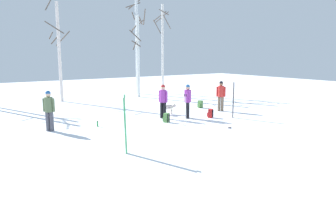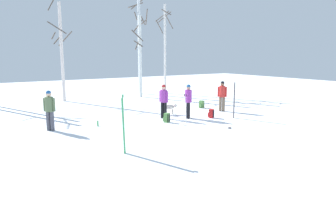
{
  "view_description": "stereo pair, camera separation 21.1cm",
  "coord_description": "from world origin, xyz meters",
  "px_view_note": "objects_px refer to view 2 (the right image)",
  "views": [
    {
      "loc": [
        -7.52,
        -9.18,
        3.17
      ],
      "look_at": [
        -0.17,
        1.77,
        1.0
      ],
      "focal_mm": 32.63,
      "sensor_mm": 36.0,
      "label": 1
    },
    {
      "loc": [
        -7.34,
        -9.3,
        3.17
      ],
      "look_at": [
        -0.17,
        1.77,
        1.0
      ],
      "focal_mm": 32.63,
      "sensor_mm": 36.0,
      "label": 2
    }
  ],
  "objects_px": {
    "birch_tree_3": "(140,54)",
    "birch_tree_5": "(165,47)",
    "person_3": "(49,108)",
    "backpack_2": "(211,114)",
    "ski_pair_planted_0": "(234,100)",
    "ski_poles_0": "(185,110)",
    "backpack_1": "(167,118)",
    "person_0": "(164,99)",
    "backpack_0": "(202,104)",
    "birch_tree_4": "(139,42)",
    "ski_pair_planted_1": "(123,125)",
    "person_2": "(222,94)",
    "ski_pair_lying_0": "(229,128)",
    "dog": "(170,107)",
    "person_1": "(188,99)",
    "birch_tree_2": "(61,50)",
    "water_bottle_0": "(98,124)"
  },
  "relations": [
    {
      "from": "birch_tree_3",
      "to": "birch_tree_5",
      "type": "relative_size",
      "value": 0.89
    },
    {
      "from": "person_3",
      "to": "backpack_2",
      "type": "height_order",
      "value": "person_3"
    },
    {
      "from": "person_3",
      "to": "ski_pair_planted_0",
      "type": "xyz_separation_m",
      "value": [
        8.39,
        -2.34,
        -0.08
      ]
    },
    {
      "from": "ski_poles_0",
      "to": "backpack_1",
      "type": "relative_size",
      "value": 3.35
    },
    {
      "from": "birch_tree_3",
      "to": "backpack_2",
      "type": "bearing_deg",
      "value": -94.41
    },
    {
      "from": "person_0",
      "to": "backpack_1",
      "type": "height_order",
      "value": "person_0"
    },
    {
      "from": "backpack_0",
      "to": "birch_tree_4",
      "type": "distance_m",
      "value": 9.14
    },
    {
      "from": "ski_poles_0",
      "to": "birch_tree_4",
      "type": "xyz_separation_m",
      "value": [
        3.91,
        11.71,
        3.4
      ]
    },
    {
      "from": "ski_pair_planted_1",
      "to": "ski_poles_0",
      "type": "bearing_deg",
      "value": 26.7
    },
    {
      "from": "person_2",
      "to": "ski_pair_lying_0",
      "type": "xyz_separation_m",
      "value": [
        -2.61,
        -3.26,
        -0.97
      ]
    },
    {
      "from": "dog",
      "to": "person_1",
      "type": "bearing_deg",
      "value": -80.41
    },
    {
      "from": "dog",
      "to": "backpack_0",
      "type": "xyz_separation_m",
      "value": [
        2.74,
        0.66,
        -0.17
      ]
    },
    {
      "from": "person_0",
      "to": "ski_pair_lying_0",
      "type": "bearing_deg",
      "value": -70.1
    },
    {
      "from": "ski_pair_planted_0",
      "to": "ski_pair_lying_0",
      "type": "xyz_separation_m",
      "value": [
        -1.8,
        -1.51,
        -0.89
      ]
    },
    {
      "from": "person_3",
      "to": "birch_tree_3",
      "type": "height_order",
      "value": "birch_tree_3"
    },
    {
      "from": "ski_pair_planted_1",
      "to": "backpack_0",
      "type": "bearing_deg",
      "value": 35.38
    },
    {
      "from": "person_1",
      "to": "backpack_2",
      "type": "height_order",
      "value": "person_1"
    },
    {
      "from": "birch_tree_5",
      "to": "birch_tree_2",
      "type": "bearing_deg",
      "value": 179.87
    },
    {
      "from": "person_3",
      "to": "birch_tree_2",
      "type": "bearing_deg",
      "value": 72.05
    },
    {
      "from": "ski_poles_0",
      "to": "birch_tree_5",
      "type": "bearing_deg",
      "value": 61.77
    },
    {
      "from": "person_1",
      "to": "backpack_1",
      "type": "distance_m",
      "value": 1.63
    },
    {
      "from": "ski_pair_planted_1",
      "to": "birch_tree_4",
      "type": "xyz_separation_m",
      "value": [
        7.77,
        13.65,
        3.22
      ]
    },
    {
      "from": "person_3",
      "to": "birch_tree_3",
      "type": "relative_size",
      "value": 0.27
    },
    {
      "from": "ski_poles_0",
      "to": "dog",
      "type": "bearing_deg",
      "value": 69.88
    },
    {
      "from": "person_1",
      "to": "dog",
      "type": "distance_m",
      "value": 1.49
    },
    {
      "from": "backpack_0",
      "to": "person_3",
      "type": "bearing_deg",
      "value": -174.31
    },
    {
      "from": "birch_tree_5",
      "to": "birch_tree_4",
      "type": "bearing_deg",
      "value": 153.55
    },
    {
      "from": "person_0",
      "to": "person_1",
      "type": "relative_size",
      "value": 1.0
    },
    {
      "from": "person_1",
      "to": "backpack_1",
      "type": "height_order",
      "value": "person_1"
    },
    {
      "from": "birch_tree_5",
      "to": "person_1",
      "type": "bearing_deg",
      "value": -115.92
    },
    {
      "from": "person_0",
      "to": "birch_tree_5",
      "type": "xyz_separation_m",
      "value": [
        5.57,
        8.66,
        2.86
      ]
    },
    {
      "from": "ski_poles_0",
      "to": "water_bottle_0",
      "type": "height_order",
      "value": "ski_poles_0"
    },
    {
      "from": "backpack_1",
      "to": "backpack_2",
      "type": "distance_m",
      "value": 2.5
    },
    {
      "from": "ski_pair_planted_0",
      "to": "water_bottle_0",
      "type": "xyz_separation_m",
      "value": [
        -6.44,
        1.99,
        -0.78
      ]
    },
    {
      "from": "birch_tree_3",
      "to": "ski_pair_planted_1",
      "type": "bearing_deg",
      "value": -120.22
    },
    {
      "from": "ski_poles_0",
      "to": "water_bottle_0",
      "type": "distance_m",
      "value": 3.97
    },
    {
      "from": "ski_pair_planted_1",
      "to": "ski_poles_0",
      "type": "relative_size",
      "value": 1.32
    },
    {
      "from": "water_bottle_0",
      "to": "birch_tree_5",
      "type": "relative_size",
      "value": 0.04
    },
    {
      "from": "backpack_2",
      "to": "water_bottle_0",
      "type": "xyz_separation_m",
      "value": [
        -5.52,
        1.32,
        -0.09
      ]
    },
    {
      "from": "person_2",
      "to": "dog",
      "type": "distance_m",
      "value": 3.18
    },
    {
      "from": "backpack_1",
      "to": "birch_tree_2",
      "type": "bearing_deg",
      "value": 103.82
    },
    {
      "from": "ski_poles_0",
      "to": "backpack_0",
      "type": "relative_size",
      "value": 3.35
    },
    {
      "from": "person_3",
      "to": "backpack_0",
      "type": "xyz_separation_m",
      "value": [
        8.93,
        0.89,
        -0.77
      ]
    },
    {
      "from": "backpack_2",
      "to": "birch_tree_3",
      "type": "bearing_deg",
      "value": 85.59
    },
    {
      "from": "backpack_1",
      "to": "birch_tree_2",
      "type": "distance_m",
      "value": 10.34
    },
    {
      "from": "person_0",
      "to": "backpack_0",
      "type": "relative_size",
      "value": 3.9
    },
    {
      "from": "person_0",
      "to": "birch_tree_5",
      "type": "relative_size",
      "value": 0.24
    },
    {
      "from": "ski_poles_0",
      "to": "backpack_0",
      "type": "bearing_deg",
      "value": 42.68
    },
    {
      "from": "backpack_1",
      "to": "birch_tree_2",
      "type": "height_order",
      "value": "birch_tree_2"
    },
    {
      "from": "person_3",
      "to": "backpack_1",
      "type": "distance_m",
      "value": 5.23
    }
  ]
}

